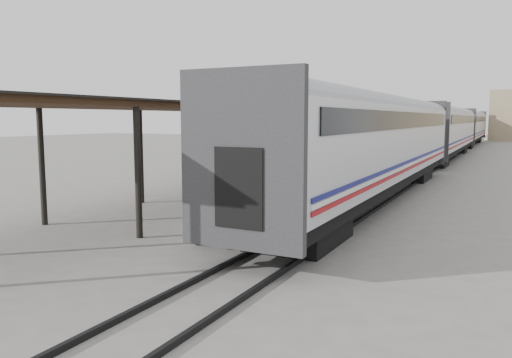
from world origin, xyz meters
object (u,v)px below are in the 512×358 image
object	(u,v)px
baggage_cart	(230,218)
porter	(218,186)
luggage_tug	(324,161)
pedestrian	(307,160)

from	to	relation	value
baggage_cart	porter	size ratio (longest dim) A/B	1.49
luggage_tug	pedestrian	xyz separation A→B (m)	(-0.23, -2.62, 0.26)
baggage_cart	pedestrian	size ratio (longest dim) A/B	1.37
porter	pedestrian	world-z (taller)	porter
pedestrian	baggage_cart	bearing A→B (deg)	92.54
luggage_tug	porter	xyz separation A→B (m)	(4.37, -21.19, 1.06)
porter	baggage_cart	bearing A→B (deg)	12.92
luggage_tug	porter	distance (m)	21.66
luggage_tug	porter	world-z (taller)	porter
luggage_tug	porter	size ratio (longest dim) A/B	1.01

